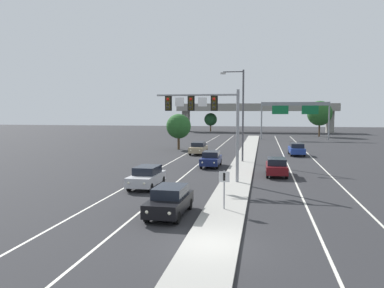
{
  "coord_description": "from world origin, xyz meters",
  "views": [
    {
      "loc": [
        2.1,
        -15.94,
        5.7
      ],
      "look_at": [
        -3.2,
        13.13,
        3.2
      ],
      "focal_mm": 36.7,
      "sensor_mm": 36.0,
      "label": 1
    }
  ],
  "objects_px": {
    "car_oncoming_silver": "(147,177)",
    "tree_far_left_a": "(211,119)",
    "car_oncoming_tan": "(198,148)",
    "car_receding_darkred": "(277,167)",
    "car_oncoming_black": "(170,200)",
    "street_lamp_median": "(241,110)",
    "car_receding_blue": "(297,149)",
    "tree_far_left_c": "(179,126)",
    "car_oncoming_navy": "(211,159)",
    "highway_sign_gantry": "(295,109)",
    "overhead_signal_mast": "(209,114)",
    "tree_far_right_c": "(320,113)",
    "median_sign_post": "(224,184)"
  },
  "relations": [
    {
      "from": "car_oncoming_silver",
      "to": "tree_far_left_a",
      "type": "bearing_deg",
      "value": 94.24
    },
    {
      "from": "car_oncoming_tan",
      "to": "car_receding_darkred",
      "type": "height_order",
      "value": "same"
    },
    {
      "from": "car_oncoming_black",
      "to": "car_receding_darkred",
      "type": "bearing_deg",
      "value": 66.87
    },
    {
      "from": "street_lamp_median",
      "to": "car_receding_darkred",
      "type": "bearing_deg",
      "value": -66.46
    },
    {
      "from": "car_receding_blue",
      "to": "tree_far_left_a",
      "type": "height_order",
      "value": "tree_far_left_a"
    },
    {
      "from": "tree_far_left_c",
      "to": "car_oncoming_black",
      "type": "bearing_deg",
      "value": -78.48
    },
    {
      "from": "car_oncoming_navy",
      "to": "tree_far_left_a",
      "type": "xyz_separation_m",
      "value": [
        -9.23,
        68.49,
        2.51
      ]
    },
    {
      "from": "car_oncoming_black",
      "to": "car_receding_blue",
      "type": "bearing_deg",
      "value": 73.51
    },
    {
      "from": "car_receding_blue",
      "to": "highway_sign_gantry",
      "type": "distance_m",
      "value": 29.14
    },
    {
      "from": "car_oncoming_tan",
      "to": "car_oncoming_navy",
      "type": "bearing_deg",
      "value": -74.24
    },
    {
      "from": "car_oncoming_navy",
      "to": "street_lamp_median",
      "type": "bearing_deg",
      "value": 54.09
    },
    {
      "from": "highway_sign_gantry",
      "to": "tree_far_left_c",
      "type": "relative_size",
      "value": 2.52
    },
    {
      "from": "car_receding_darkred",
      "to": "tree_far_left_a",
      "type": "xyz_separation_m",
      "value": [
        -15.63,
        73.01,
        2.51
      ]
    },
    {
      "from": "car_oncoming_navy",
      "to": "tree_far_left_a",
      "type": "bearing_deg",
      "value": 97.67
    },
    {
      "from": "overhead_signal_mast",
      "to": "tree_far_left_c",
      "type": "xyz_separation_m",
      "value": [
        -8.06,
        25.96,
        -2.04
      ]
    },
    {
      "from": "car_oncoming_silver",
      "to": "tree_far_right_c",
      "type": "relative_size",
      "value": 0.57
    },
    {
      "from": "street_lamp_median",
      "to": "overhead_signal_mast",
      "type": "bearing_deg",
      "value": -98.02
    },
    {
      "from": "car_receding_darkred",
      "to": "overhead_signal_mast",
      "type": "bearing_deg",
      "value": -140.82
    },
    {
      "from": "overhead_signal_mast",
      "to": "median_sign_post",
      "type": "relative_size",
      "value": 3.27
    },
    {
      "from": "car_oncoming_black",
      "to": "car_oncoming_tan",
      "type": "xyz_separation_m",
      "value": [
        -3.41,
        30.22,
        0.0
      ]
    },
    {
      "from": "car_oncoming_black",
      "to": "car_oncoming_silver",
      "type": "height_order",
      "value": "same"
    },
    {
      "from": "car_receding_darkred",
      "to": "car_receding_blue",
      "type": "height_order",
      "value": "same"
    },
    {
      "from": "median_sign_post",
      "to": "tree_far_right_c",
      "type": "relative_size",
      "value": 0.28
    },
    {
      "from": "tree_far_right_c",
      "to": "tree_far_left_a",
      "type": "relative_size",
      "value": 1.55
    },
    {
      "from": "car_oncoming_silver",
      "to": "tree_far_left_a",
      "type": "xyz_separation_m",
      "value": [
        -5.94,
        80.15,
        2.51
      ]
    },
    {
      "from": "median_sign_post",
      "to": "car_receding_blue",
      "type": "xyz_separation_m",
      "value": [
        6.37,
        29.8,
        -0.77
      ]
    },
    {
      "from": "street_lamp_median",
      "to": "tree_far_left_a",
      "type": "bearing_deg",
      "value": 100.51
    },
    {
      "from": "car_receding_blue",
      "to": "highway_sign_gantry",
      "type": "height_order",
      "value": "highway_sign_gantry"
    },
    {
      "from": "car_oncoming_navy",
      "to": "car_oncoming_silver",
      "type": "bearing_deg",
      "value": -105.75
    },
    {
      "from": "tree_far_left_a",
      "to": "car_oncoming_silver",
      "type": "bearing_deg",
      "value": -85.76
    },
    {
      "from": "car_receding_blue",
      "to": "tree_far_left_a",
      "type": "relative_size",
      "value": 0.88
    },
    {
      "from": "highway_sign_gantry",
      "to": "tree_far_right_c",
      "type": "distance_m",
      "value": 11.82
    },
    {
      "from": "median_sign_post",
      "to": "car_receding_blue",
      "type": "height_order",
      "value": "median_sign_post"
    },
    {
      "from": "car_oncoming_black",
      "to": "tree_far_left_a",
      "type": "relative_size",
      "value": 0.88
    },
    {
      "from": "car_oncoming_black",
      "to": "car_receding_blue",
      "type": "xyz_separation_m",
      "value": [
        9.22,
        31.13,
        0.0
      ]
    },
    {
      "from": "car_receding_darkred",
      "to": "car_receding_blue",
      "type": "relative_size",
      "value": 0.99
    },
    {
      "from": "car_receding_darkred",
      "to": "street_lamp_median",
      "type": "bearing_deg",
      "value": 113.54
    },
    {
      "from": "car_receding_darkred",
      "to": "tree_far_left_a",
      "type": "bearing_deg",
      "value": 102.08
    },
    {
      "from": "street_lamp_median",
      "to": "car_receding_blue",
      "type": "distance_m",
      "value": 11.79
    },
    {
      "from": "street_lamp_median",
      "to": "car_oncoming_black",
      "type": "bearing_deg",
      "value": -96.35
    },
    {
      "from": "street_lamp_median",
      "to": "car_receding_darkred",
      "type": "relative_size",
      "value": 2.23
    },
    {
      "from": "tree_far_right_c",
      "to": "car_oncoming_black",
      "type": "bearing_deg",
      "value": -103.8
    },
    {
      "from": "median_sign_post",
      "to": "car_oncoming_black",
      "type": "relative_size",
      "value": 0.49
    },
    {
      "from": "car_receding_blue",
      "to": "tree_far_left_c",
      "type": "height_order",
      "value": "tree_far_left_c"
    },
    {
      "from": "street_lamp_median",
      "to": "tree_far_left_a",
      "type": "relative_size",
      "value": 1.96
    },
    {
      "from": "car_oncoming_navy",
      "to": "tree_far_right_c",
      "type": "xyz_separation_m",
      "value": [
        17.38,
        50.85,
        4.35
      ]
    },
    {
      "from": "highway_sign_gantry",
      "to": "car_receding_blue",
      "type": "bearing_deg",
      "value": -93.72
    },
    {
      "from": "overhead_signal_mast",
      "to": "tree_far_left_c",
      "type": "bearing_deg",
      "value": 107.26
    },
    {
      "from": "street_lamp_median",
      "to": "car_receding_blue",
      "type": "xyz_separation_m",
      "value": [
        6.68,
        8.35,
        -4.97
      ]
    },
    {
      "from": "median_sign_post",
      "to": "car_oncoming_silver",
      "type": "bearing_deg",
      "value": 136.85
    }
  ]
}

